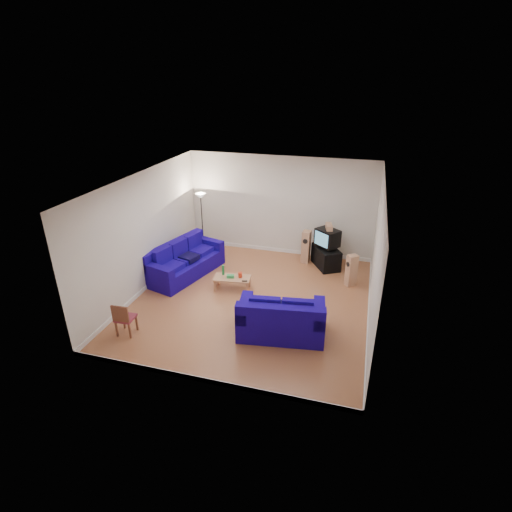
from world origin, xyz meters
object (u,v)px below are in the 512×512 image
(sofa_three_seat, at_px, (183,263))
(sofa_loveseat, at_px, (281,321))
(coffee_table, at_px, (232,279))
(television, at_px, (327,238))
(tv_stand, at_px, (326,257))

(sofa_three_seat, distance_m, sofa_loveseat, 4.09)
(sofa_loveseat, bearing_deg, coffee_table, 127.47)
(sofa_loveseat, height_order, coffee_table, sofa_loveseat)
(coffee_table, bearing_deg, television, 42.26)
(sofa_three_seat, distance_m, tv_stand, 4.34)
(sofa_three_seat, relative_size, tv_stand, 2.63)
(tv_stand, xyz_separation_m, television, (-0.01, -0.03, 0.66))
(sofa_three_seat, xyz_separation_m, sofa_loveseat, (3.45, -2.20, 0.01))
(sofa_loveseat, xyz_separation_m, television, (0.56, 3.83, 0.61))
(television, bearing_deg, sofa_three_seat, -119.32)
(sofa_three_seat, bearing_deg, sofa_loveseat, 73.12)
(coffee_table, xyz_separation_m, television, (2.32, 2.10, 0.67))
(coffee_table, bearing_deg, tv_stand, 42.52)
(tv_stand, bearing_deg, coffee_table, -78.17)
(sofa_three_seat, relative_size, coffee_table, 2.57)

